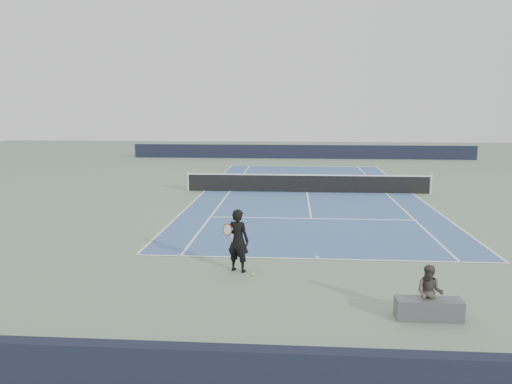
# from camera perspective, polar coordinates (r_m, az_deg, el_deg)

# --- Properties ---
(ground) EXTENTS (80.00, 80.00, 0.00)m
(ground) POSITION_cam_1_polar(r_m,az_deg,el_deg) (26.59, 5.85, -0.04)
(ground) COLOR slate
(court_surface) EXTENTS (10.97, 23.77, 0.01)m
(court_surface) POSITION_cam_1_polar(r_m,az_deg,el_deg) (26.59, 5.85, -0.03)
(court_surface) COLOR #3B5B8D
(court_surface) RESTS_ON ground
(tennis_net) EXTENTS (12.90, 0.10, 1.07)m
(tennis_net) POSITION_cam_1_polar(r_m,az_deg,el_deg) (26.51, 5.87, 1.03)
(tennis_net) COLOR silver
(tennis_net) RESTS_ON ground
(windscreen_far) EXTENTS (30.00, 0.25, 1.20)m
(windscreen_far) POSITION_cam_1_polar(r_m,az_deg,el_deg) (44.27, 5.27, 4.60)
(windscreen_far) COLOR black
(windscreen_far) RESTS_ON ground
(tennis_player) EXTENTS (0.84, 0.69, 1.75)m
(tennis_player) POSITION_cam_1_polar(r_m,az_deg,el_deg) (13.65, -2.08, -5.53)
(tennis_player) COLOR black
(tennis_player) RESTS_ON ground
(tennis_ball) EXTENTS (0.07, 0.07, 0.07)m
(tennis_ball) POSITION_cam_1_polar(r_m,az_deg,el_deg) (13.55, -0.37, -9.35)
(tennis_ball) COLOR yellow
(tennis_ball) RESTS_ON ground
(spectator_bench) EXTENTS (1.44, 0.98, 1.19)m
(spectator_bench) POSITION_cam_1_polar(r_m,az_deg,el_deg) (11.40, 19.17, -11.61)
(spectator_bench) COLOR #4D4D51
(spectator_bench) RESTS_ON ground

